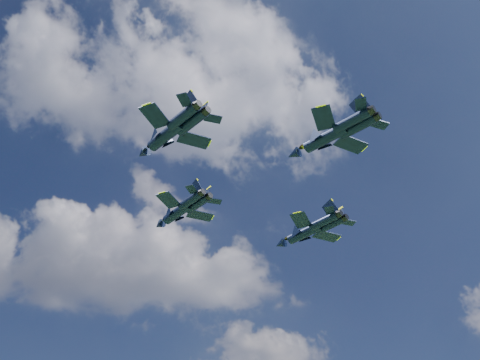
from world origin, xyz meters
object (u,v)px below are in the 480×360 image
at_px(jet_lead, 176,213).
at_px(jet_right, 303,233).
at_px(jet_left, 164,136).
at_px(jet_slot, 323,139).

bearing_deg(jet_lead, jet_right, -35.00).
xyz_separation_m(jet_lead, jet_right, (23.92, 0.97, -2.36)).
xyz_separation_m(jet_lead, jet_left, (-1.52, -24.27, -2.84)).
height_order(jet_left, jet_right, jet_right).
relative_size(jet_left, jet_slot, 1.01).
bearing_deg(jet_right, jet_slot, -134.02).
bearing_deg(jet_lead, jet_slot, -84.86).
bearing_deg(jet_right, jet_left, -175.59).
bearing_deg(jet_left, jet_right, 5.89).
height_order(jet_lead, jet_left, jet_lead).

